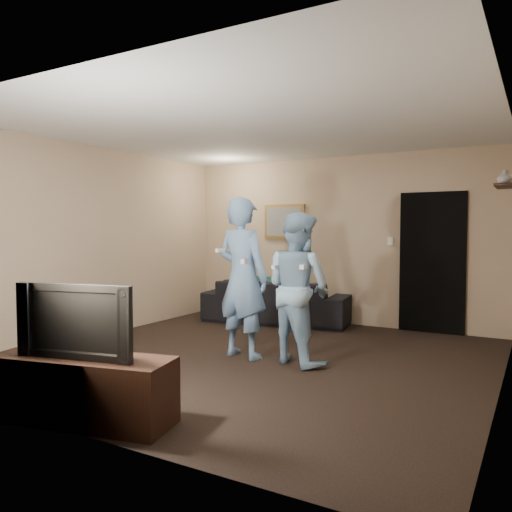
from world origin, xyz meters
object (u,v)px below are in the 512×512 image
Objects in this scene: sofa at (277,301)px; wii_player_left at (243,278)px; television at (81,320)px; wii_player_right at (298,288)px; tv_console at (83,389)px.

sofa is 1.25× the size of wii_player_left.
television reaches higher than sofa.
television is 0.59× the size of wii_player_right.
wii_player_right reaches higher than tv_console.
wii_player_left reaches higher than wii_player_right.
tv_console is at bearing 167.23° from television.
wii_player_right is at bearing 8.62° from wii_player_left.
wii_player_left is (0.05, 2.27, 0.13)m from television.
sofa is 2.32m from wii_player_left.
wii_player_right reaches higher than television.
television is (0.62, -4.41, 0.45)m from sofa.
television is 2.27m from wii_player_left.
television reaches higher than tv_console.
tv_console is 2.36m from wii_player_left.
wii_player_left is (0.66, -2.14, 0.58)m from sofa.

